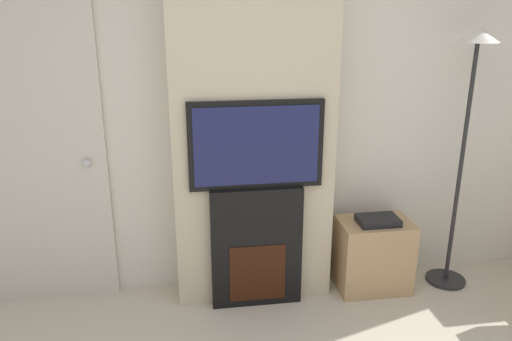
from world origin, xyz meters
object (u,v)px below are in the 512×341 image
object	(u,v)px
fireplace	(256,246)
television	(256,145)
floor_lamp	(469,106)
media_stand	(373,254)

from	to	relation	value
fireplace	television	size ratio (longest dim) A/B	0.98
fireplace	floor_lamp	bearing A→B (deg)	1.75
floor_lamp	media_stand	size ratio (longest dim) A/B	3.22
media_stand	fireplace	bearing A→B (deg)	-176.71
fireplace	media_stand	world-z (taller)	fireplace
television	floor_lamp	size ratio (longest dim) A/B	0.47
television	floor_lamp	xyz separation A→B (m)	(1.47, 0.05, 0.20)
television	media_stand	world-z (taller)	television
floor_lamp	media_stand	distance (m)	1.24
television	fireplace	bearing A→B (deg)	90.00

